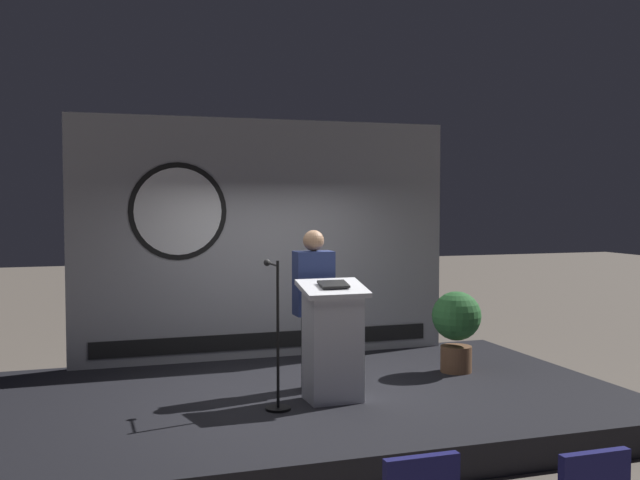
{
  "coord_description": "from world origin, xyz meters",
  "views": [
    {
      "loc": [
        -2.31,
        -7.27,
        2.28
      ],
      "look_at": [
        0.11,
        0.03,
        1.87
      ],
      "focal_mm": 42.08,
      "sensor_mm": 36.0,
      "label": 1
    }
  ],
  "objects_px": {
    "podium": "(333,342)",
    "speaker_person": "(314,308)",
    "microphone_stand": "(276,357)",
    "potted_plant": "(456,323)"
  },
  "relations": [
    {
      "from": "potted_plant",
      "to": "speaker_person",
      "type": "bearing_deg",
      "value": -172.46
    },
    {
      "from": "potted_plant",
      "to": "podium",
      "type": "bearing_deg",
      "value": -157.79
    },
    {
      "from": "potted_plant",
      "to": "microphone_stand",
      "type": "bearing_deg",
      "value": -161.01
    },
    {
      "from": "speaker_person",
      "to": "potted_plant",
      "type": "relative_size",
      "value": 1.79
    },
    {
      "from": "microphone_stand",
      "to": "potted_plant",
      "type": "bearing_deg",
      "value": 18.99
    },
    {
      "from": "podium",
      "to": "microphone_stand",
      "type": "height_order",
      "value": "microphone_stand"
    },
    {
      "from": "speaker_person",
      "to": "microphone_stand",
      "type": "distance_m",
      "value": 0.87
    },
    {
      "from": "speaker_person",
      "to": "microphone_stand",
      "type": "height_order",
      "value": "speaker_person"
    },
    {
      "from": "microphone_stand",
      "to": "podium",
      "type": "bearing_deg",
      "value": 8.86
    },
    {
      "from": "podium",
      "to": "speaker_person",
      "type": "height_order",
      "value": "speaker_person"
    }
  ]
}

